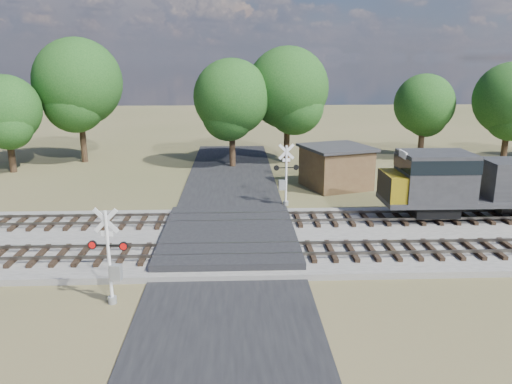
{
  "coord_description": "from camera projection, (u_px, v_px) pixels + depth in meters",
  "views": [
    {
      "loc": [
        0.4,
        -24.51,
        9.47
      ],
      "look_at": [
        1.5,
        2.0,
        2.33
      ],
      "focal_mm": 35.0,
      "sensor_mm": 36.0,
      "label": 1
    }
  ],
  "objects": [
    {
      "name": "ground",
      "position": [
        229.0,
        245.0,
        26.09
      ],
      "size": [
        160.0,
        160.0,
        0.0
      ],
      "primitive_type": "plane",
      "color": "#484E29",
      "rests_on": "ground"
    },
    {
      "name": "equipment_shed",
      "position": [
        336.0,
        166.0,
        37.46
      ],
      "size": [
        5.82,
        5.82,
        3.14
      ],
      "rotation": [
        0.0,
        0.0,
        0.32
      ],
      "color": "#4B3320",
      "rests_on": "ground"
    },
    {
      "name": "road",
      "position": [
        229.0,
        244.0,
        26.08
      ],
      "size": [
        7.0,
        60.0,
        0.08
      ],
      "primitive_type": "cube",
      "color": "black",
      "rests_on": "ground"
    },
    {
      "name": "track_far",
      "position": [
        283.0,
        219.0,
        29.0
      ],
      "size": [
        140.0,
        2.6,
        0.33
      ],
      "color": "black",
      "rests_on": "ballast_bed"
    },
    {
      "name": "crossing_signal_near",
      "position": [
        112.0,
        265.0,
        19.47
      ],
      "size": [
        1.6,
        0.39,
        3.98
      ],
      "rotation": [
        0.0,
        0.0,
        -0.16
      ],
      "color": "silver",
      "rests_on": "ground"
    },
    {
      "name": "ballast_bed",
      "position": [
        414.0,
        236.0,
        26.93
      ],
      "size": [
        140.0,
        10.0,
        0.3
      ],
      "primitive_type": "cube",
      "color": "gray",
      "rests_on": "ground"
    },
    {
      "name": "treeline",
      "position": [
        269.0,
        95.0,
        44.51
      ],
      "size": [
        80.86,
        11.01,
        11.32
      ],
      "color": "black",
      "rests_on": "ground"
    },
    {
      "name": "crossing_panel",
      "position": [
        229.0,
        236.0,
        26.49
      ],
      "size": [
        7.0,
        9.0,
        0.62
      ],
      "primitive_type": "cube",
      "color": "#262628",
      "rests_on": "ground"
    },
    {
      "name": "track_near",
      "position": [
        293.0,
        251.0,
        24.18
      ],
      "size": [
        140.0,
        2.6,
        0.33
      ],
      "color": "black",
      "rests_on": "ballast_bed"
    },
    {
      "name": "crossing_signal_far",
      "position": [
        285.0,
        180.0,
        32.68
      ],
      "size": [
        1.67,
        0.38,
        4.15
      ],
      "rotation": [
        0.0,
        0.0,
        3.24
      ],
      "color": "silver",
      "rests_on": "ground"
    }
  ]
}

